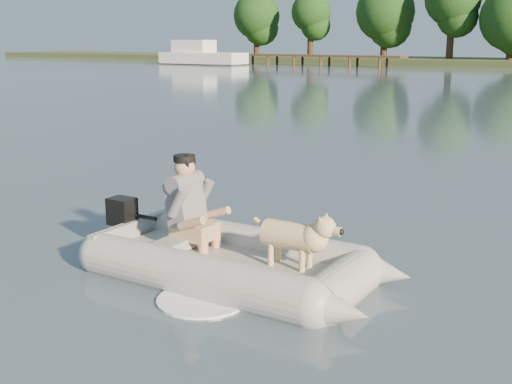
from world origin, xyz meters
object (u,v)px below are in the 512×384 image
Objects in this scene: dinghy at (236,226)px; man at (187,200)px; dog at (290,241)px; cabin_cruiser at (203,52)px; dock at (316,60)px.

man is at bearing 175.76° from dinghy.
man reaches higher than dinghy.
dog is 59.82m from cabin_cruiser.
man is 1.16× the size of dog.
dock is 19.04× the size of dog.
dinghy reaches higher than dog.
man is at bearing -54.42° from cabin_cruiser.
dinghy is 4.74× the size of dog.
dock is at bearing 115.60° from dinghy.
dog is (26.80, -51.23, 0.01)m from dock.
man is 0.12× the size of cabin_cruiser.
dinghy is 0.74m from man.
cabin_cruiser reaches higher than dog.
man is (-0.71, 0.04, 0.19)m from dinghy.
cabin_cruiser is (-37.29, 46.77, 0.70)m from dog.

